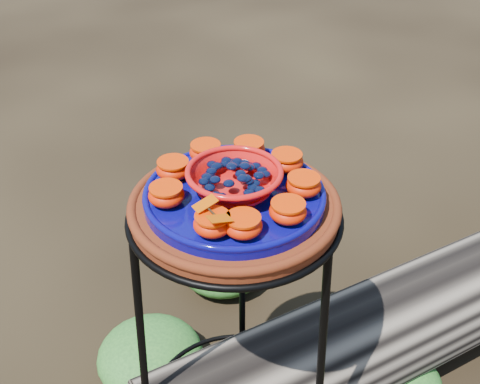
# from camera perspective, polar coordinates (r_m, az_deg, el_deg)

# --- Properties ---
(plant_stand) EXTENTS (0.44, 0.44, 0.70)m
(plant_stand) POSITION_cam_1_polar(r_m,az_deg,el_deg) (1.35, -0.45, -14.15)
(plant_stand) COLOR black
(plant_stand) RESTS_ON ground
(terracotta_saucer) EXTENTS (0.38, 0.38, 0.03)m
(terracotta_saucer) POSITION_cam_1_polar(r_m,az_deg,el_deg) (1.11, -0.53, -1.56)
(terracotta_saucer) COLOR #5B270C
(terracotta_saucer) RESTS_ON plant_stand
(cobalt_plate) EXTENTS (0.33, 0.33, 0.02)m
(cobalt_plate) POSITION_cam_1_polar(r_m,az_deg,el_deg) (1.09, -0.54, -0.44)
(cobalt_plate) COLOR #050062
(cobalt_plate) RESTS_ON terracotta_saucer
(red_bowl) EXTENTS (0.16, 0.16, 0.05)m
(red_bowl) POSITION_cam_1_polar(r_m,az_deg,el_deg) (1.07, -0.55, 1.04)
(red_bowl) COLOR red
(red_bowl) RESTS_ON cobalt_plate
(glass_gems) EXTENTS (0.13, 0.13, 0.02)m
(glass_gems) POSITION_cam_1_polar(r_m,az_deg,el_deg) (1.05, -0.56, 2.57)
(glass_gems) COLOR black
(glass_gems) RESTS_ON red_bowl
(orange_half_0) EXTENTS (0.06, 0.06, 0.04)m
(orange_half_0) POSITION_cam_1_polar(r_m,az_deg,el_deg) (0.98, -2.61, -3.06)
(orange_half_0) COLOR red
(orange_half_0) RESTS_ON cobalt_plate
(orange_half_1) EXTENTS (0.06, 0.06, 0.04)m
(orange_half_1) POSITION_cam_1_polar(r_m,az_deg,el_deg) (0.97, 0.30, -3.20)
(orange_half_1) COLOR red
(orange_half_1) RESTS_ON cobalt_plate
(orange_half_2) EXTENTS (0.06, 0.06, 0.04)m
(orange_half_2) POSITION_cam_1_polar(r_m,az_deg,el_deg) (1.01, 4.56, -1.85)
(orange_half_2) COLOR red
(orange_half_2) RESTS_ON cobalt_plate
(orange_half_3) EXTENTS (0.06, 0.06, 0.04)m
(orange_half_3) POSITION_cam_1_polar(r_m,az_deg,el_deg) (1.07, 6.03, 0.62)
(orange_half_3) COLOR red
(orange_half_3) RESTS_ON cobalt_plate
(orange_half_4) EXTENTS (0.06, 0.06, 0.04)m
(orange_half_4) POSITION_cam_1_polar(r_m,az_deg,el_deg) (1.14, 4.44, 2.89)
(orange_half_4) COLOR red
(orange_half_4) RESTS_ON cobalt_plate
(orange_half_5) EXTENTS (0.06, 0.06, 0.04)m
(orange_half_5) POSITION_cam_1_polar(r_m,az_deg,el_deg) (1.18, 0.84, 4.07)
(orange_half_5) COLOR red
(orange_half_5) RESTS_ON cobalt_plate
(orange_half_6) EXTENTS (0.06, 0.06, 0.04)m
(orange_half_6) POSITION_cam_1_polar(r_m,az_deg,el_deg) (1.17, -3.26, 3.80)
(orange_half_6) COLOR red
(orange_half_6) RESTS_ON cobalt_plate
(orange_half_7) EXTENTS (0.06, 0.06, 0.04)m
(orange_half_7) POSITION_cam_1_polar(r_m,az_deg,el_deg) (1.12, -6.35, 2.17)
(orange_half_7) COLOR red
(orange_half_7) RESTS_ON cobalt_plate
(orange_half_8) EXTENTS (0.06, 0.06, 0.04)m
(orange_half_8) POSITION_cam_1_polar(r_m,az_deg,el_deg) (1.05, -6.99, -0.30)
(orange_half_8) COLOR red
(orange_half_8) RESTS_ON cobalt_plate
(butterfly) EXTENTS (0.10, 0.09, 0.01)m
(butterfly) POSITION_cam_1_polar(r_m,az_deg,el_deg) (0.96, -2.65, -1.88)
(butterfly) COLOR #CC4900
(butterfly) RESTS_ON orange_half_0
(driftwood_log) EXTENTS (1.50, 1.18, 0.29)m
(driftwood_log) POSITION_cam_1_polar(r_m,az_deg,el_deg) (1.75, 15.83, -11.44)
(driftwood_log) COLOR black
(driftwood_log) RESTS_ON ground
(foliage_left) EXTENTS (0.29, 0.29, 0.14)m
(foliage_left) POSITION_cam_1_polar(r_m,az_deg,el_deg) (1.71, -8.51, -15.02)
(foliage_left) COLOR #22511E
(foliage_left) RESTS_ON ground
(foliage_right) EXTENTS (0.20, 0.20, 0.10)m
(foliage_right) POSITION_cam_1_polar(r_m,az_deg,el_deg) (1.73, 15.25, -16.89)
(foliage_right) COLOR #22511E
(foliage_right) RESTS_ON ground
(foliage_back) EXTENTS (0.28, 0.28, 0.14)m
(foliage_back) POSITION_cam_1_polar(r_m,az_deg,el_deg) (1.96, -1.61, -6.77)
(foliage_back) COLOR #22511E
(foliage_back) RESTS_ON ground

